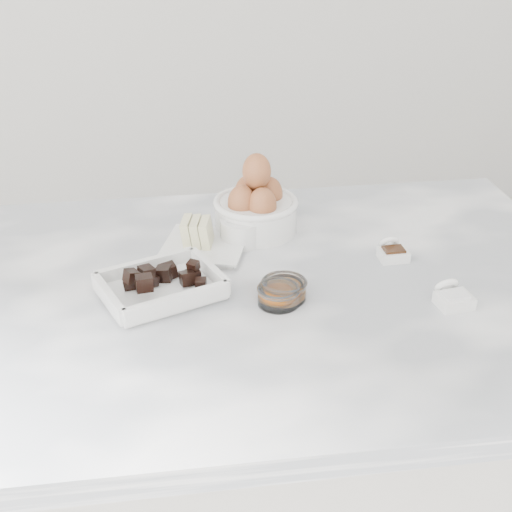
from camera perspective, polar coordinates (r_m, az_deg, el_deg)
The scene contains 10 objects.
cabinet at distance 1.49m, azimuth -0.63°, elevation -18.85°, with size 1.10×0.70×0.90m, color beige.
marble_slab at distance 1.19m, azimuth -0.75°, elevation -3.27°, with size 1.20×0.80×0.04m, color white.
chocolate_dish at distance 1.16m, azimuth -7.64°, elevation -2.18°, with size 0.23×0.20×0.05m.
butter_plate at distance 1.29m, azimuth -4.24°, elevation 1.22°, with size 0.18×0.18×0.06m.
sugar_ramekin at distance 1.31m, azimuth -1.19°, elevation 2.09°, with size 0.08×0.08×0.05m.
egg_bowl at distance 1.35m, azimuth -0.02°, elevation 3.99°, with size 0.16×0.16×0.16m.
honey_bowl at distance 1.14m, azimuth 2.26°, elevation -2.68°, with size 0.08×0.08×0.03m.
zest_bowl at distance 1.13m, azimuth 1.82°, elevation -3.10°, with size 0.07×0.07×0.03m.
vanilla_spoon at distance 1.29m, azimuth 10.84°, elevation 0.37°, with size 0.05×0.06×0.04m.
salt_spoon at distance 1.17m, azimuth 15.43°, elevation -3.14°, with size 0.06×0.07×0.04m.
Camera 1 is at (-0.13, -1.01, 1.54)m, focal length 50.00 mm.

